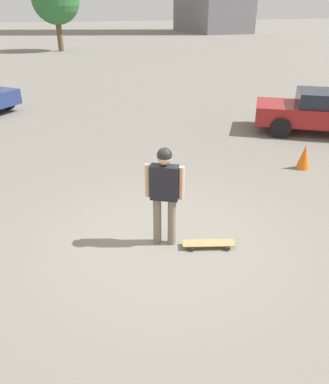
{
  "coord_description": "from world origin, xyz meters",
  "views": [
    {
      "loc": [
        -1.91,
        -5.29,
        3.81
      ],
      "look_at": [
        0.0,
        0.0,
        1.01
      ],
      "focal_mm": 35.0,
      "sensor_mm": 36.0,
      "label": 1
    }
  ],
  "objects_px": {
    "skateboard": "(208,243)",
    "traffic_cone": "(304,157)",
    "person": "(164,188)",
    "car_parked_near": "(324,111)"
  },
  "relations": [
    {
      "from": "person",
      "to": "car_parked_near",
      "type": "xyz_separation_m",
      "value": [
        7.14,
        4.36,
        -0.37
      ]
    },
    {
      "from": "person",
      "to": "traffic_cone",
      "type": "height_order",
      "value": "person"
    },
    {
      "from": "car_parked_near",
      "to": "traffic_cone",
      "type": "height_order",
      "value": "car_parked_near"
    },
    {
      "from": "skateboard",
      "to": "traffic_cone",
      "type": "bearing_deg",
      "value": -130.24
    },
    {
      "from": "person",
      "to": "traffic_cone",
      "type": "distance_m",
      "value": 5.04
    },
    {
      "from": "skateboard",
      "to": "traffic_cone",
      "type": "distance_m",
      "value": 4.58
    },
    {
      "from": "traffic_cone",
      "to": "skateboard",
      "type": "bearing_deg",
      "value": -148.34
    },
    {
      "from": "person",
      "to": "traffic_cone",
      "type": "bearing_deg",
      "value": 53.99
    },
    {
      "from": "car_parked_near",
      "to": "traffic_cone",
      "type": "relative_size",
      "value": 7.02
    },
    {
      "from": "person",
      "to": "car_parked_near",
      "type": "height_order",
      "value": "person"
    }
  ]
}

